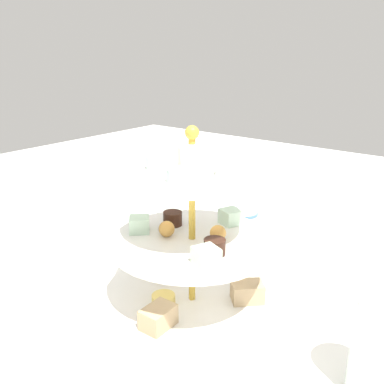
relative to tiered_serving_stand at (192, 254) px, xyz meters
name	(u,v)px	position (x,y,z in m)	size (l,w,h in m)	color
ground_plane	(192,304)	(0.00, 0.00, -0.09)	(2.40, 2.40, 0.00)	white
tiered_serving_stand	(192,254)	(0.00, 0.00, 0.00)	(0.29, 0.29, 0.28)	white
water_glass_tall_right	(382,349)	(0.01, 0.28, -0.03)	(0.07, 0.07, 0.12)	silver
water_glass_short_left	(172,216)	(-0.19, -0.21, -0.05)	(0.06, 0.06, 0.08)	silver
teacup_with_saucer	(244,223)	(-0.28, -0.08, -0.06)	(0.09, 0.09, 0.05)	white
butter_knife_right	(359,265)	(-0.29, 0.16, -0.09)	(0.17, 0.01, 0.00)	silver
water_glass_mid_back	(60,244)	(0.06, -0.24, -0.03)	(0.06, 0.06, 0.11)	silver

